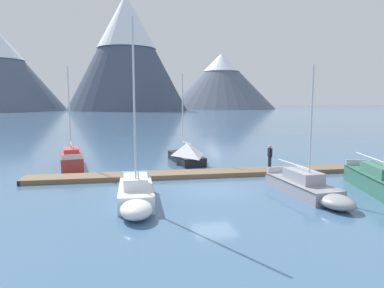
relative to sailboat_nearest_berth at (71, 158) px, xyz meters
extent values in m
plane|color=#426689|center=(9.09, -9.69, -0.64)|extent=(700.00, 700.00, 0.00)
cone|color=#424C60|center=(10.87, 170.20, 30.69)|extent=(66.06, 66.06, 62.66)
cone|color=white|center=(10.87, 170.20, 47.47)|extent=(32.33, 32.33, 29.21)
cone|color=slate|center=(71.61, 190.37, 17.03)|extent=(70.00, 70.00, 35.34)
cone|color=white|center=(71.61, 190.37, 29.04)|extent=(23.76, 23.76, 11.42)
cube|color=brown|center=(9.09, -5.69, -0.49)|extent=(23.26, 2.87, 0.30)
cylinder|color=#38383D|center=(9.06, -6.48, -0.52)|extent=(22.26, 1.21, 0.24)
cylinder|color=#38383D|center=(9.13, -4.90, -0.52)|extent=(22.26, 1.21, 0.24)
cube|color=black|center=(-2.41, -5.18, -0.49)|extent=(0.24, 1.94, 0.27)
cube|color=black|center=(20.60, -6.19, -0.49)|extent=(0.24, 1.94, 0.27)
cube|color=#B2332D|center=(0.06, -0.41, -0.13)|extent=(2.26, 5.42, 1.02)
ellipsoid|color=#B2332D|center=(-0.33, 2.42, -0.13)|extent=(1.50, 1.50, 0.96)
cube|color=#501614|center=(0.06, -0.41, 0.34)|extent=(2.29, 5.32, 0.06)
cylinder|color=silver|center=(-0.02, 0.14, 3.82)|extent=(0.10, 0.10, 6.88)
cylinder|color=silver|center=(0.15, -1.10, 1.32)|extent=(0.42, 2.50, 0.08)
cube|color=#C03A35|center=(0.04, -0.28, 0.63)|extent=(1.40, 2.49, 0.49)
cube|color=silver|center=(0.40, -2.93, 0.56)|extent=(1.41, 0.29, 0.36)
cube|color=white|center=(4.45, -11.19, -0.22)|extent=(1.95, 4.50, 0.84)
ellipsoid|color=white|center=(4.31, -13.77, -0.22)|extent=(1.57, 2.21, 0.80)
cube|color=slate|center=(4.45, -11.19, 0.16)|extent=(1.98, 4.42, 0.06)
cylinder|color=silver|center=(4.42, -11.82, 4.37)|extent=(0.10, 0.10, 8.33)
cylinder|color=silver|center=(4.49, -10.40, 1.03)|extent=(0.23, 2.85, 0.08)
cube|color=white|center=(4.45, -11.30, 0.48)|extent=(1.30, 2.05, 0.56)
cube|color=silver|center=(4.57, -9.06, 0.38)|extent=(1.55, 0.18, 0.36)
cube|color=black|center=(9.32, -0.30, -0.28)|extent=(2.38, 5.34, 0.71)
ellipsoid|color=black|center=(9.02, 2.56, -0.28)|extent=(1.73, 1.80, 0.67)
cube|color=black|center=(9.32, -0.30, 0.03)|extent=(2.41, 5.24, 0.06)
cylinder|color=silver|center=(9.22, 0.66, 3.47)|extent=(0.10, 0.10, 6.78)
cylinder|color=silver|center=(9.35, -0.53, 1.07)|extent=(0.34, 2.39, 0.08)
pyramid|color=silver|center=(9.36, -0.68, 0.59)|extent=(2.52, 4.34, 1.03)
cube|color=#93939E|center=(13.72, -11.51, -0.27)|extent=(2.05, 5.32, 0.72)
ellipsoid|color=#93939E|center=(13.87, -14.49, -0.27)|extent=(1.62, 2.20, 0.69)
cube|color=#424247|center=(13.72, -11.51, 0.05)|extent=(2.08, 5.22, 0.06)
cylinder|color=silver|center=(13.76, -12.18, 3.28)|extent=(0.10, 0.10, 6.39)
cylinder|color=silver|center=(13.67, -10.53, 0.89)|extent=(0.25, 3.30, 0.08)
cube|color=#A0A0AB|center=(13.73, -11.64, 0.40)|extent=(1.37, 2.42, 0.62)
cube|color=silver|center=(13.59, -8.97, 0.27)|extent=(1.61, 0.18, 0.36)
cube|color=#336B56|center=(18.14, -12.12, -0.13)|extent=(3.11, 6.46, 1.00)
cube|color=#163027|center=(18.14, -12.12, 0.33)|extent=(3.12, 6.35, 0.06)
cylinder|color=silver|center=(18.46, -11.01, 1.20)|extent=(1.13, 3.67, 0.08)
cube|color=#3A7560|center=(18.10, -12.28, 0.66)|extent=(1.74, 3.01, 0.59)
cube|color=silver|center=(19.00, -9.16, 0.55)|extent=(1.25, 0.45, 0.36)
cylinder|color=#232328|center=(14.59, -5.35, 0.09)|extent=(0.14, 0.14, 0.86)
cylinder|color=#232328|center=(14.58, -5.61, 0.09)|extent=(0.14, 0.14, 0.86)
cube|color=black|center=(14.58, -5.48, 0.82)|extent=(0.23, 0.39, 0.60)
sphere|color=tan|center=(14.58, -5.48, 1.24)|extent=(0.22, 0.22, 0.22)
cylinder|color=black|center=(14.59, -5.23, 0.75)|extent=(0.09, 0.09, 0.62)
cylinder|color=black|center=(14.57, -5.73, 0.75)|extent=(0.09, 0.09, 0.62)
camera|label=1|loc=(3.49, -28.95, 4.59)|focal=32.54mm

